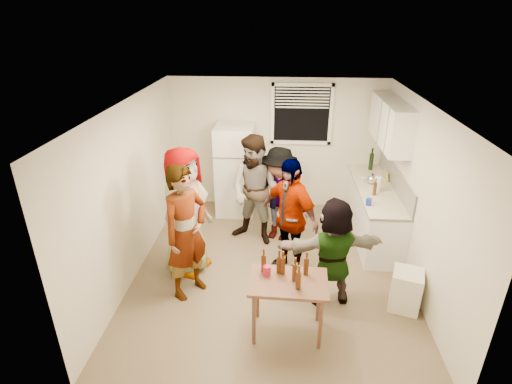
# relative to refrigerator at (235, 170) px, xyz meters

# --- Properties ---
(room) EXTENTS (4.00, 4.50, 2.50)m
(room) POSITION_rel_refrigerator_xyz_m (0.75, -1.88, -0.85)
(room) COLOR beige
(room) RESTS_ON ground
(window) EXTENTS (1.12, 0.10, 1.06)m
(window) POSITION_rel_refrigerator_xyz_m (1.20, 0.33, 1.00)
(window) COLOR white
(window) RESTS_ON room
(refrigerator) EXTENTS (0.70, 0.70, 1.70)m
(refrigerator) POSITION_rel_refrigerator_xyz_m (0.00, 0.00, 0.00)
(refrigerator) COLOR white
(refrigerator) RESTS_ON ground
(counter_lower) EXTENTS (0.60, 2.20, 0.86)m
(counter_lower) POSITION_rel_refrigerator_xyz_m (2.45, -0.73, -0.42)
(counter_lower) COLOR white
(counter_lower) RESTS_ON ground
(countertop) EXTENTS (0.64, 2.22, 0.04)m
(countertop) POSITION_rel_refrigerator_xyz_m (2.45, -0.73, 0.03)
(countertop) COLOR beige
(countertop) RESTS_ON counter_lower
(backsplash) EXTENTS (0.03, 2.20, 0.36)m
(backsplash) POSITION_rel_refrigerator_xyz_m (2.74, -0.73, 0.23)
(backsplash) COLOR #AFABA1
(backsplash) RESTS_ON countertop
(upper_cabinets) EXTENTS (0.34, 1.60, 0.70)m
(upper_cabinets) POSITION_rel_refrigerator_xyz_m (2.58, -0.53, 1.10)
(upper_cabinets) COLOR white
(upper_cabinets) RESTS_ON room
(kettle) EXTENTS (0.27, 0.25, 0.19)m
(kettle) POSITION_rel_refrigerator_xyz_m (2.40, -0.56, 0.05)
(kettle) COLOR silver
(kettle) RESTS_ON countertop
(paper_towel) EXTENTS (0.11, 0.11, 0.24)m
(paper_towel) POSITION_rel_refrigerator_xyz_m (2.43, -0.86, 0.05)
(paper_towel) COLOR white
(paper_towel) RESTS_ON countertop
(wine_bottle) EXTENTS (0.08, 0.08, 0.31)m
(wine_bottle) POSITION_rel_refrigerator_xyz_m (2.50, 0.09, 0.05)
(wine_bottle) COLOR black
(wine_bottle) RESTS_ON countertop
(beer_bottle_counter) EXTENTS (0.05, 0.05, 0.21)m
(beer_bottle_counter) POSITION_rel_refrigerator_xyz_m (2.35, -1.03, 0.05)
(beer_bottle_counter) COLOR #47230C
(beer_bottle_counter) RESTS_ON countertop
(blue_cup) EXTENTS (0.08, 0.08, 0.11)m
(blue_cup) POSITION_rel_refrigerator_xyz_m (2.19, -1.41, 0.05)
(blue_cup) COLOR #1531A3
(blue_cup) RESTS_ON countertop
(picture_frame) EXTENTS (0.02, 0.19, 0.16)m
(picture_frame) POSITION_rel_refrigerator_xyz_m (2.67, -0.40, 0.13)
(picture_frame) COLOR gold
(picture_frame) RESTS_ON countertop
(trash_bin) EXTENTS (0.47, 0.47, 0.55)m
(trash_bin) POSITION_rel_refrigerator_xyz_m (2.53, -2.60, -0.60)
(trash_bin) COLOR white
(trash_bin) RESTS_ON ground
(serving_table) EXTENTS (0.92, 0.63, 0.76)m
(serving_table) POSITION_rel_refrigerator_xyz_m (0.98, -3.16, -0.85)
(serving_table) COLOR brown
(serving_table) RESTS_ON ground
(beer_bottle_table) EXTENTS (0.06, 0.06, 0.23)m
(beer_bottle_table) POSITION_rel_refrigerator_xyz_m (1.09, -3.29, -0.09)
(beer_bottle_table) COLOR #47230C
(beer_bottle_table) RESTS_ON serving_table
(red_cup) EXTENTS (0.09, 0.09, 0.12)m
(red_cup) POSITION_rel_refrigerator_xyz_m (0.73, -3.06, -0.09)
(red_cup) COLOR #B61938
(red_cup) RESTS_ON serving_table
(guest_grey) EXTENTS (2.14, 1.60, 0.61)m
(guest_grey) POSITION_rel_refrigerator_xyz_m (-0.49, -1.93, -0.85)
(guest_grey) COLOR gray
(guest_grey) RESTS_ON ground
(guest_stripe) EXTENTS (1.92, 1.66, 0.45)m
(guest_stripe) POSITION_rel_refrigerator_xyz_m (-0.35, -2.47, -0.85)
(guest_stripe) COLOR #141933
(guest_stripe) RESTS_ON ground
(guest_back_left) EXTENTS (1.54, 2.05, 0.70)m
(guest_back_left) POSITION_rel_refrigerator_xyz_m (0.46, -1.06, -0.85)
(guest_back_left) COLOR #4E3422
(guest_back_left) RESTS_ON ground
(guest_back_right) EXTENTS (1.55, 1.89, 0.61)m
(guest_back_right) POSITION_rel_refrigerator_xyz_m (0.83, -0.95, -0.85)
(guest_back_right) COLOR #414147
(guest_back_right) RESTS_ON ground
(guest_black) EXTENTS (1.98, 2.00, 0.43)m
(guest_black) POSITION_rel_refrigerator_xyz_m (1.00, -1.83, -0.85)
(guest_black) COLOR black
(guest_black) RESTS_ON ground
(guest_orange) EXTENTS (1.64, 1.73, 0.44)m
(guest_orange) POSITION_rel_refrigerator_xyz_m (1.56, -2.52, -0.85)
(guest_orange) COLOR #BE6040
(guest_orange) RESTS_ON ground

